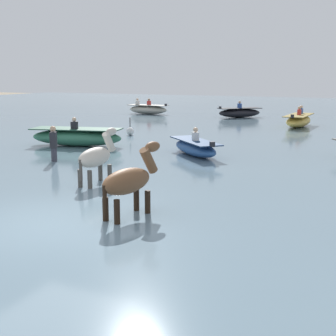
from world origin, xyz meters
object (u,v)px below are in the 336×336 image
at_px(person_wading_close, 54,148).
at_px(channel_buoy, 130,131).
at_px(boat_mid_outer, 77,137).
at_px(boat_far_offshore, 239,113).
at_px(horse_lead_bay, 129,183).
at_px(horse_trailing_pinto, 96,159).
at_px(boat_mid_channel, 148,109).
at_px(boat_far_inshore, 195,148).
at_px(boat_near_port, 299,121).

height_order(person_wading_close, channel_buoy, person_wading_close).
distance_m(boat_mid_outer, boat_far_offshore, 15.72).
distance_m(horse_lead_bay, channel_buoy, 13.40).
height_order(horse_lead_bay, boat_mid_outer, horse_lead_bay).
height_order(horse_trailing_pinto, boat_far_offshore, horse_trailing_pinto).
height_order(horse_trailing_pinto, boat_mid_channel, horse_trailing_pinto).
bearing_deg(boat_far_offshore, boat_mid_channel, -179.04).
distance_m(horse_trailing_pinto, boat_mid_outer, 7.16).
height_order(boat_far_inshore, channel_buoy, boat_far_inshore).
height_order(horse_trailing_pinto, boat_mid_outer, horse_trailing_pinto).
bearing_deg(person_wading_close, channel_buoy, 98.70).
height_order(boat_mid_outer, boat_far_offshore, boat_mid_outer).
relative_size(boat_far_offshore, boat_mid_channel, 0.95).
xyz_separation_m(horse_lead_bay, boat_near_port, (0.26, 18.95, -0.37)).
bearing_deg(boat_mid_outer, channel_buoy, 85.49).
bearing_deg(horse_lead_bay, channel_buoy, 119.47).
bearing_deg(boat_mid_channel, horse_trailing_pinto, -66.15).
distance_m(boat_mid_channel, person_wading_close, 19.62).
bearing_deg(boat_mid_channel, boat_near_port, -19.37).
distance_m(horse_lead_bay, person_wading_close, 7.05).
relative_size(boat_mid_channel, person_wading_close, 1.95).
xyz_separation_m(person_wading_close, channel_buoy, (-1.11, 7.24, -0.26)).
relative_size(boat_mid_outer, boat_far_offshore, 1.35).
bearing_deg(boat_far_offshore, horse_trailing_pinto, -84.10).
distance_m(boat_far_offshore, person_wading_close, 18.82).
xyz_separation_m(boat_far_offshore, channel_buoy, (-2.14, -11.55, -0.14)).
distance_m(boat_far_offshore, boat_mid_channel, 7.06).
bearing_deg(horse_trailing_pinto, boat_mid_outer, 130.19).
bearing_deg(horse_lead_bay, boat_near_port, 89.20).
height_order(boat_far_inshore, boat_far_offshore, boat_far_offshore).
bearing_deg(boat_mid_channel, boat_far_inshore, -57.22).
xyz_separation_m(boat_far_offshore, boat_near_port, (4.71, -4.26, 0.02)).
height_order(horse_trailing_pinto, boat_near_port, horse_trailing_pinto).
xyz_separation_m(horse_lead_bay, channel_buoy, (-6.59, 11.66, -0.53)).
bearing_deg(horse_lead_bay, boat_far_offshore, 100.86).
height_order(horse_trailing_pinto, person_wading_close, horse_trailing_pinto).
xyz_separation_m(horse_trailing_pinto, channel_buoy, (-4.30, 9.44, -0.50)).
relative_size(horse_lead_bay, boat_far_inshore, 0.69).
distance_m(horse_trailing_pinto, boat_far_inshore, 5.47).
bearing_deg(channel_buoy, boat_far_offshore, 79.52).
relative_size(boat_near_port, person_wading_close, 2.13).
distance_m(boat_far_offshore, boat_near_port, 6.35).
bearing_deg(horse_trailing_pinto, boat_far_offshore, 95.90).
height_order(horse_lead_bay, boat_far_inshore, horse_lead_bay).
bearing_deg(horse_lead_bay, boat_mid_outer, 131.92).
bearing_deg(boat_far_inshore, boat_far_offshore, 100.53).
relative_size(person_wading_close, channel_buoy, 1.89).
bearing_deg(boat_near_port, boat_far_offshore, 137.92).
xyz_separation_m(boat_mid_outer, boat_far_offshore, (2.45, 15.52, -0.03)).
bearing_deg(boat_near_port, person_wading_close, -111.57).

